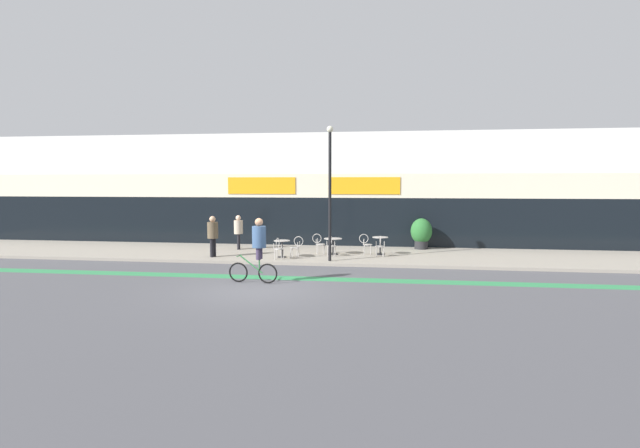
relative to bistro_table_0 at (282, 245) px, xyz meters
name	(u,v)px	position (x,y,z in m)	size (l,w,h in m)	color
ground_plane	(261,289)	(0.62, -5.79, -0.63)	(120.00, 120.00, 0.00)	#4C4C51
sidewalk_slab	(303,254)	(0.62, 1.46, -0.57)	(40.00, 5.50, 0.12)	gray
storefront_facade	(318,190)	(0.62, 6.18, 2.23)	(40.00, 4.06, 5.76)	silver
bike_lane_stripe	(275,278)	(0.62, -3.89, -0.63)	(36.00, 0.70, 0.01)	#2D844C
bistro_table_0	(282,245)	(0.00, 0.00, 0.00)	(0.68, 0.68, 0.72)	black
bistro_table_1	(333,243)	(2.04, 1.18, 0.00)	(0.80, 0.80, 0.71)	black
bistro_table_2	(380,242)	(4.10, 1.36, 0.04)	(0.69, 0.69, 0.78)	black
cafe_chair_0_near	(278,247)	(-0.01, -0.63, 0.00)	(0.43, 0.59, 0.90)	#B7B2AD
cafe_chair_0_side	(296,245)	(0.63, -0.01, 0.00)	(0.59, 0.43, 0.90)	#B7B2AD
cafe_chair_1_near	(331,244)	(2.03, 0.55, 0.00)	(0.43, 0.59, 0.90)	#B7B2AD
cafe_chair_1_side	(319,242)	(1.41, 1.18, 0.00)	(0.58, 0.41, 0.90)	#B7B2AD
cafe_chair_2_near	(380,245)	(4.10, 0.74, 0.00)	(0.44, 0.59, 0.90)	#B7B2AD
cafe_chair_2_side	(366,243)	(3.47, 1.36, 0.00)	(0.58, 0.40, 0.90)	#B7B2AD
planter_pot	(421,233)	(5.98, 3.56, 0.26)	(1.01, 1.01, 1.46)	#232326
lamp_post	(330,184)	(2.12, -0.69, 2.59)	(0.26, 0.26, 5.39)	black
cyclist_0	(258,245)	(0.28, -4.84, 0.63)	(1.67, 0.53, 2.13)	black
pedestrian_near_end	(213,233)	(-2.93, -0.30, 0.52)	(0.54, 0.54, 1.74)	black
pedestrian_far_end	(238,229)	(-2.59, 2.19, 0.45)	(0.52, 0.52, 1.62)	black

